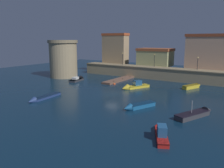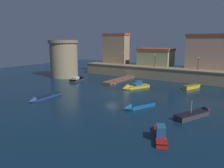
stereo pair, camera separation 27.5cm
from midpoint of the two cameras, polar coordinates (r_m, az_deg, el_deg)
The scene contains 16 objects.
ground_plane at distance 42.99m, azimuth -0.13°, elevation -2.55°, with size 112.67×112.67×0.00m, color #0C2338.
quay_wall at distance 60.83m, azimuth 10.62°, elevation 2.83°, with size 43.07×4.23×3.12m.
old_town_backdrop at distance 63.41m, azimuth 15.40°, elevation 7.79°, with size 38.09×6.13×9.30m.
fortress_tower at distance 63.43m, azimuth -12.42°, elevation 6.35°, with size 8.07×8.07×10.16m.
pier_dock at distance 56.81m, azimuth 1.63°, elevation 1.08°, with size 2.39×11.95×0.70m.
quay_lamp_0 at distance 64.82m, azimuth 2.54°, elevation 6.94°, with size 0.32×0.32×3.47m.
quay_lamp_1 at distance 60.45m, azimuth 10.64°, elevation 6.44°, with size 0.32×0.32×3.43m.
quay_lamp_2 at distance 57.22m, azimuth 20.86°, elevation 5.43°, with size 0.32×0.32×3.08m.
moored_boat_0 at distance 51.06m, azimuth 19.76°, elevation -0.53°, with size 3.16×5.61×1.08m.
moored_boat_1 at distance 32.76m, azimuth 20.66°, elevation -7.04°, with size 4.14×6.92×2.69m.
moored_boat_2 at distance 41.04m, azimuth -17.56°, elevation -3.39°, with size 1.99×7.44×1.22m.
moored_boat_3 at distance 57.72m, azimuth -8.69°, elevation 1.23°, with size 2.80×6.00×2.54m.
moored_boat_4 at distance 48.04m, azimuth 5.38°, elevation -0.61°, with size 4.39×6.78×2.11m.
moored_boat_5 at distance 34.33m, azimuth 6.27°, elevation -5.57°, with size 3.48×5.79×1.26m.
moored_boat_6 at distance 25.28m, azimuth 12.05°, elevation -11.78°, with size 3.64×6.00×1.82m.
mooring_buoy_0 at distance 52.26m, azimuth 0.47°, elevation -0.08°, with size 0.55×0.55×0.55m, color #EA4C19.
Camera 1 is at (22.70, -35.05, 10.22)m, focal length 35.89 mm.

